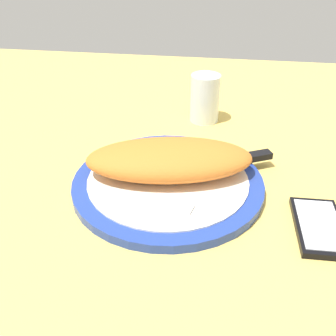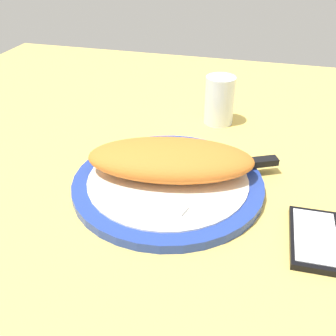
{
  "view_description": "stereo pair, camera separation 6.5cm",
  "coord_description": "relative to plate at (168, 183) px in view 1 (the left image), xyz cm",
  "views": [
    {
      "loc": [
        8.19,
        -54.84,
        38.84
      ],
      "look_at": [
        0.0,
        0.0,
        3.86
      ],
      "focal_mm": 42.44,
      "sensor_mm": 36.0,
      "label": 1
    },
    {
      "loc": [
        14.6,
        -53.5,
        38.84
      ],
      "look_at": [
        0.0,
        0.0,
        3.86
      ],
      "focal_mm": 42.44,
      "sensor_mm": 36.0,
      "label": 2
    }
  ],
  "objects": [
    {
      "name": "ground_plane",
      "position": [
        0.0,
        0.0,
        -2.39
      ],
      "size": [
        150.0,
        150.0,
        3.0
      ],
      "primitive_type": "cube",
      "color": "#DBB756"
    },
    {
      "name": "plate",
      "position": [
        0.0,
        0.0,
        0.0
      ],
      "size": [
        32.14,
        32.14,
        1.86
      ],
      "color": "#233D99",
      "rests_on": "ground_plane"
    },
    {
      "name": "calzone",
      "position": [
        0.04,
        1.58,
        3.73
      ],
      "size": [
        29.81,
        17.49,
        5.51
      ],
      "color": "orange",
      "rests_on": "plate"
    },
    {
      "name": "fork",
      "position": [
        -1.34,
        -6.74,
        1.17
      ],
      "size": [
        15.94,
        5.26,
        0.4
      ],
      "color": "silver",
      "rests_on": "plate"
    },
    {
      "name": "knife",
      "position": [
        9.99,
        6.08,
        1.46
      ],
      "size": [
        22.29,
        12.28,
        1.2
      ],
      "color": "silver",
      "rests_on": "plate"
    },
    {
      "name": "smartphone",
      "position": [
        23.54,
        -7.5,
        -0.33
      ],
      "size": [
        7.16,
        12.92,
        1.16
      ],
      "color": "black",
      "rests_on": "ground_plane"
    },
    {
      "name": "water_glass",
      "position": [
        4.13,
        27.57,
        3.62
      ],
      "size": [
        6.41,
        6.41,
        10.49
      ],
      "color": "silver",
      "rests_on": "ground_plane"
    }
  ]
}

